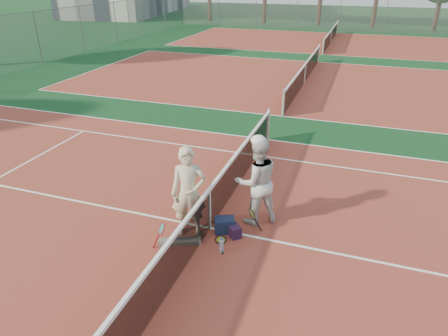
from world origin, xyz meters
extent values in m
plane|color=#0E3617|center=(0.00, 0.00, 0.00)|extent=(130.00, 130.00, 0.00)
cube|color=maroon|center=(0.00, 0.00, 0.00)|extent=(23.77, 10.97, 0.01)
cube|color=maroon|center=(0.00, 13.50, 0.00)|extent=(23.77, 10.97, 0.01)
cube|color=maroon|center=(0.00, 27.00, 0.00)|extent=(23.77, 10.97, 0.01)
imported|color=beige|center=(-0.35, -0.29, 1.01)|extent=(0.86, 0.71, 2.01)
imported|color=silver|center=(0.87, 0.64, 1.02)|extent=(1.25, 1.20, 2.03)
cube|color=#101832|center=(0.34, -0.01, 0.17)|extent=(0.51, 0.43, 0.34)
cube|color=black|center=(0.60, -0.10, 0.13)|extent=(0.38, 0.38, 0.26)
cube|color=#635F5A|center=(-0.40, -0.73, 0.05)|extent=(0.89, 0.55, 0.09)
cylinder|color=#C9E1FF|center=(0.52, -0.71, 0.15)|extent=(0.09, 0.09, 0.30)
cylinder|color=#382314|center=(3.03, 37.99, 2.57)|extent=(0.44, 0.44, 5.13)
cylinder|color=#382314|center=(8.53, 37.08, 2.09)|extent=(0.44, 0.44, 4.17)
camera|label=1|loc=(2.70, -6.87, 5.17)|focal=32.00mm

